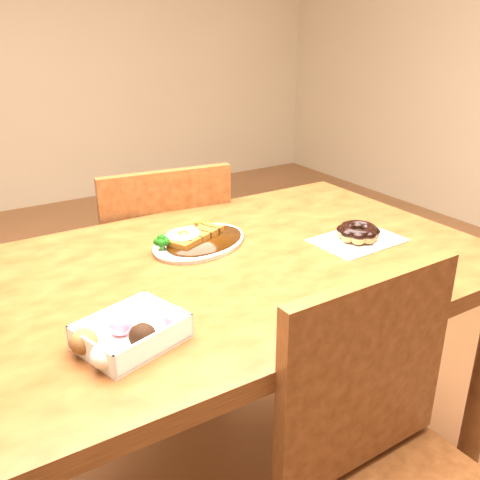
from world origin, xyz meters
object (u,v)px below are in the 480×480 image
table (239,297)px  pon_de_ring (358,233)px  chair_far (160,275)px  katsu_curry_plate (197,240)px  donut_box (130,332)px

table → pon_de_ring: pon_de_ring is taller
chair_far → table: bearing=94.9°
chair_far → katsu_curry_plate: (-0.07, -0.41, 0.29)m
katsu_curry_plate → donut_box: katsu_curry_plate is taller
katsu_curry_plate → pon_de_ring: 0.41m
donut_box → table: bearing=30.0°
katsu_curry_plate → pon_de_ring: size_ratio=1.35×
table → pon_de_ring: bearing=-11.4°
table → donut_box: 0.42m
table → pon_de_ring: (0.32, -0.06, 0.12)m
chair_far → donut_box: chair_far is taller
donut_box → pon_de_ring: 0.68m
chair_far → pon_de_ring: size_ratio=3.80×
table → katsu_curry_plate: bearing=107.7°
chair_far → katsu_curry_plate: 0.50m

